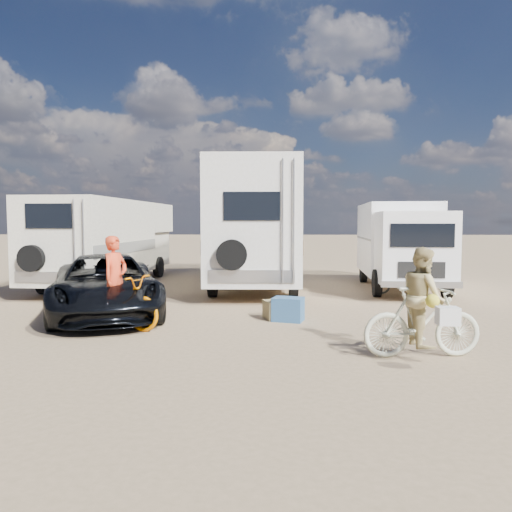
{
  "coord_description": "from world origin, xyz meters",
  "views": [
    {
      "loc": [
        0.52,
        -8.62,
        2.06
      ],
      "look_at": [
        0.13,
        2.18,
        1.3
      ],
      "focal_mm": 34.28,
      "sensor_mm": 36.0,
      "label": 1
    }
  ],
  "objects_px": {
    "box_truck": "(401,246)",
    "dark_suv": "(105,285)",
    "rv_main": "(255,228)",
    "crate": "(277,310)",
    "cooler": "(288,309)",
    "rider_woman": "(423,308)",
    "rider_man": "(115,287)",
    "bike_man": "(116,302)",
    "bike_woman": "(422,322)",
    "bike_parked": "(400,280)",
    "rv_left": "(109,243)"
  },
  "relations": [
    {
      "from": "box_truck",
      "to": "dark_suv",
      "type": "height_order",
      "value": "box_truck"
    },
    {
      "from": "rv_main",
      "to": "dark_suv",
      "type": "distance_m",
      "value": 6.01
    },
    {
      "from": "dark_suv",
      "to": "crate",
      "type": "height_order",
      "value": "dark_suv"
    },
    {
      "from": "box_truck",
      "to": "cooler",
      "type": "distance_m",
      "value": 6.19
    },
    {
      "from": "rv_main",
      "to": "rider_woman",
      "type": "bearing_deg",
      "value": -71.86
    },
    {
      "from": "rider_man",
      "to": "cooler",
      "type": "bearing_deg",
      "value": -53.54
    },
    {
      "from": "bike_man",
      "to": "bike_woman",
      "type": "relative_size",
      "value": 1.11
    },
    {
      "from": "box_truck",
      "to": "bike_parked",
      "type": "height_order",
      "value": "box_truck"
    },
    {
      "from": "rider_man",
      "to": "rv_main",
      "type": "bearing_deg",
      "value": 1.38
    },
    {
      "from": "bike_woman",
      "to": "bike_parked",
      "type": "height_order",
      "value": "bike_woman"
    },
    {
      "from": "box_truck",
      "to": "dark_suv",
      "type": "bearing_deg",
      "value": -145.53
    },
    {
      "from": "rv_main",
      "to": "bike_woman",
      "type": "xyz_separation_m",
      "value": [
        2.87,
        -8.15,
        -1.32
      ]
    },
    {
      "from": "rv_left",
      "to": "bike_parked",
      "type": "xyz_separation_m",
      "value": [
        8.97,
        -1.86,
        -0.96
      ]
    },
    {
      "from": "cooler",
      "to": "rv_main",
      "type": "bearing_deg",
      "value": 114.99
    },
    {
      "from": "rider_man",
      "to": "rider_woman",
      "type": "height_order",
      "value": "rider_man"
    },
    {
      "from": "rider_woman",
      "to": "dark_suv",
      "type": "bearing_deg",
      "value": 57.07
    },
    {
      "from": "rv_main",
      "to": "crate",
      "type": "bearing_deg",
      "value": -83.92
    },
    {
      "from": "rv_left",
      "to": "box_truck",
      "type": "height_order",
      "value": "rv_left"
    },
    {
      "from": "bike_parked",
      "to": "cooler",
      "type": "height_order",
      "value": "bike_parked"
    },
    {
      "from": "dark_suv",
      "to": "cooler",
      "type": "distance_m",
      "value": 4.05
    },
    {
      "from": "rv_main",
      "to": "bike_parked",
      "type": "xyz_separation_m",
      "value": [
        4.19,
        -1.66,
        -1.45
      ]
    },
    {
      "from": "cooler",
      "to": "crate",
      "type": "height_order",
      "value": "cooler"
    },
    {
      "from": "bike_woman",
      "to": "rider_woman",
      "type": "relative_size",
      "value": 1.2
    },
    {
      "from": "bike_parked",
      "to": "rider_man",
      "type": "bearing_deg",
      "value": 132.7
    },
    {
      "from": "dark_suv",
      "to": "bike_parked",
      "type": "relative_size",
      "value": 3.08
    },
    {
      "from": "crate",
      "to": "bike_man",
      "type": "bearing_deg",
      "value": -161.57
    },
    {
      "from": "rv_main",
      "to": "crate",
      "type": "relative_size",
      "value": 15.5
    },
    {
      "from": "rv_main",
      "to": "dark_suv",
      "type": "xyz_separation_m",
      "value": [
        -3.08,
        -5.02,
        -1.2
      ]
    },
    {
      "from": "rv_main",
      "to": "rider_woman",
      "type": "xyz_separation_m",
      "value": [
        2.87,
        -8.15,
        -1.11
      ]
    },
    {
      "from": "bike_woman",
      "to": "rv_main",
      "type": "bearing_deg",
      "value": 14.2
    },
    {
      "from": "rider_man",
      "to": "crate",
      "type": "height_order",
      "value": "rider_man"
    },
    {
      "from": "rv_left",
      "to": "dark_suv",
      "type": "xyz_separation_m",
      "value": [
        1.7,
        -5.22,
        -0.7
      ]
    },
    {
      "from": "rider_man",
      "to": "rv_left",
      "type": "bearing_deg",
      "value": 42.15
    },
    {
      "from": "rider_woman",
      "to": "crate",
      "type": "height_order",
      "value": "rider_woman"
    },
    {
      "from": "cooler",
      "to": "crate",
      "type": "relative_size",
      "value": 1.25
    },
    {
      "from": "rider_woman",
      "to": "cooler",
      "type": "distance_m",
      "value": 3.33
    },
    {
      "from": "bike_parked",
      "to": "cooler",
      "type": "relative_size",
      "value": 2.54
    },
    {
      "from": "cooler",
      "to": "box_truck",
      "type": "bearing_deg",
      "value": 69.65
    },
    {
      "from": "rv_main",
      "to": "rider_man",
      "type": "bearing_deg",
      "value": -112.23
    },
    {
      "from": "bike_parked",
      "to": "crate",
      "type": "xyz_separation_m",
      "value": [
        -3.51,
        -3.63,
        -0.21
      ]
    },
    {
      "from": "rider_woman",
      "to": "rv_left",
      "type": "bearing_deg",
      "value": 37.3
    },
    {
      "from": "box_truck",
      "to": "rider_man",
      "type": "relative_size",
      "value": 3.4
    },
    {
      "from": "dark_suv",
      "to": "cooler",
      "type": "relative_size",
      "value": 7.82
    },
    {
      "from": "bike_man",
      "to": "rv_left",
      "type": "bearing_deg",
      "value": 42.15
    },
    {
      "from": "rv_main",
      "to": "rider_woman",
      "type": "relative_size",
      "value": 5.08
    },
    {
      "from": "bike_parked",
      "to": "bike_man",
      "type": "bearing_deg",
      "value": 132.7
    },
    {
      "from": "bike_man",
      "to": "rider_man",
      "type": "xyz_separation_m",
      "value": [
        0.0,
        0.0,
        0.28
      ]
    },
    {
      "from": "bike_woman",
      "to": "cooler",
      "type": "xyz_separation_m",
      "value": [
        -1.95,
        2.65,
        -0.3
      ]
    },
    {
      "from": "bike_man",
      "to": "cooler",
      "type": "distance_m",
      "value": 3.46
    },
    {
      "from": "rider_woman",
      "to": "crate",
      "type": "bearing_deg",
      "value": 32.29
    }
  ]
}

